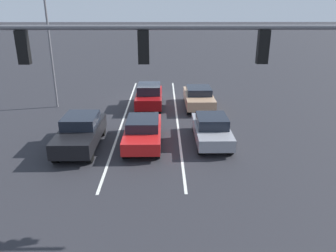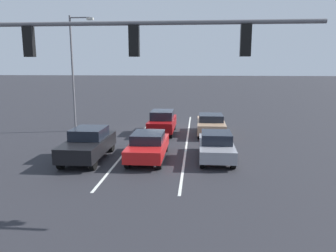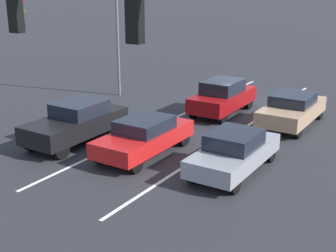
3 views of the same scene
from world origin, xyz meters
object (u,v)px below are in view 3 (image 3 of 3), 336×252
object	(u,v)px
car_black_rightlane_front	(77,122)
car_tan_leftlane_second	(292,109)
car_gray_leftlane_front	(234,152)
car_maroon_midlane_second	(223,97)
car_red_midlane_front	(144,136)
street_lamp_right_shoulder	(119,9)

from	to	relation	value
car_black_rightlane_front	car_tan_leftlane_second	xyz separation A→B (m)	(-6.48, -6.71, -0.09)
car_gray_leftlane_front	car_black_rightlane_front	xyz separation A→B (m)	(6.52, 0.60, 0.10)
car_maroon_midlane_second	car_red_midlane_front	bearing A→B (deg)	89.56
car_gray_leftlane_front	car_black_rightlane_front	world-z (taller)	car_black_rightlane_front
car_black_rightlane_front	car_maroon_midlane_second	bearing A→B (deg)	-114.74
car_tan_leftlane_second	street_lamp_right_shoulder	world-z (taller)	street_lamp_right_shoulder
car_tan_leftlane_second	car_maroon_midlane_second	bearing A→B (deg)	-0.10
car_black_rightlane_front	car_tan_leftlane_second	world-z (taller)	car_black_rightlane_front
car_tan_leftlane_second	car_black_rightlane_front	bearing A→B (deg)	45.96
car_black_rightlane_front	car_red_midlane_front	bearing A→B (deg)	-174.17
car_red_midlane_front	car_tan_leftlane_second	world-z (taller)	car_tan_leftlane_second
street_lamp_right_shoulder	car_red_midlane_front	bearing A→B (deg)	133.10
car_black_rightlane_front	car_maroon_midlane_second	xyz separation A→B (m)	(-3.09, -6.71, 0.01)
car_black_rightlane_front	street_lamp_right_shoulder	distance (m)	8.49
car_maroon_midlane_second	car_gray_leftlane_front	bearing A→B (deg)	119.27
car_black_rightlane_front	car_gray_leftlane_front	bearing A→B (deg)	-174.79
car_red_midlane_front	car_tan_leftlane_second	size ratio (longest dim) A/B	1.00
car_maroon_midlane_second	street_lamp_right_shoulder	world-z (taller)	street_lamp_right_shoulder
car_maroon_midlane_second	car_black_rightlane_front	bearing A→B (deg)	65.26
car_gray_leftlane_front	street_lamp_right_shoulder	bearing A→B (deg)	-33.19
car_tan_leftlane_second	street_lamp_right_shoulder	distance (m)	10.38
car_gray_leftlane_front	car_black_rightlane_front	bearing A→B (deg)	5.21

